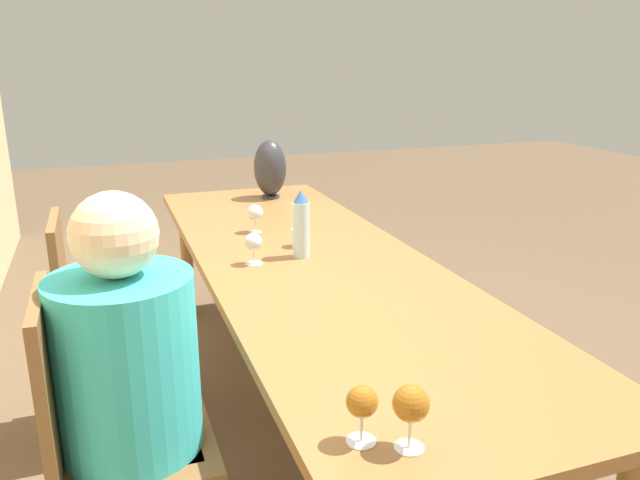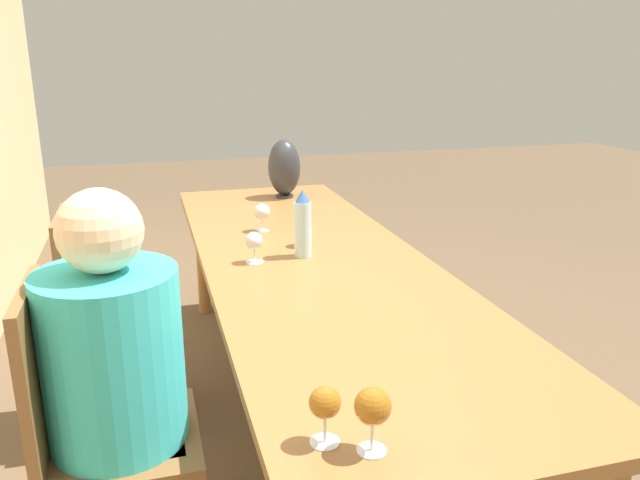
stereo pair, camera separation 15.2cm
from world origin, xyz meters
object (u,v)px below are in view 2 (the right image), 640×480
object	(u,v)px
wine_glass_1	(325,404)
water_tumbler	(304,237)
wine_glass_3	(262,212)
person_near	(122,382)
water_bottle	(303,225)
vase	(284,168)
wine_glass_2	(373,407)
chair_far	(106,316)
wine_glass_0	(254,242)
chair_near	(93,427)

from	to	relation	value
wine_glass_1	water_tumbler	bearing A→B (deg)	-12.58
wine_glass_3	person_near	distance (m)	1.25
water_bottle	vase	bearing A→B (deg)	-8.77
wine_glass_3	wine_glass_2	bearing A→B (deg)	176.82
wine_glass_3	wine_glass_1	bearing A→B (deg)	173.79
wine_glass_1	chair_far	xyz separation A→B (m)	(1.38, 0.52, -0.32)
water_bottle	wine_glass_2	bearing A→B (deg)	171.95
person_near	wine_glass_3	bearing A→B (deg)	-29.61
wine_glass_1	wine_glass_3	bearing A→B (deg)	-6.21
water_bottle	person_near	world-z (taller)	person_near
water_tumbler	wine_glass_3	distance (m)	0.31
water_tumbler	water_bottle	bearing A→B (deg)	164.09
vase	wine_glass_3	xyz separation A→B (m)	(-0.66, 0.25, -0.08)
water_bottle	wine_glass_2	world-z (taller)	water_bottle
wine_glass_3	person_near	world-z (taller)	person_near
vase	wine_glass_3	bearing A→B (deg)	159.06
water_tumbler	wine_glass_1	bearing A→B (deg)	167.42
water_tumbler	wine_glass_2	xyz separation A→B (m)	(-1.42, 0.22, 0.06)
wine_glass_0	wine_glass_2	world-z (taller)	wine_glass_2
vase	wine_glass_3	distance (m)	0.71
water_bottle	person_near	size ratio (longest dim) A/B	0.23
water_tumbler	vase	world-z (taller)	vase
wine_glass_3	chair_near	size ratio (longest dim) A/B	0.14
wine_glass_3	chair_far	xyz separation A→B (m)	(-0.26, 0.70, -0.32)
wine_glass_0	wine_glass_2	xyz separation A→B (m)	(-1.26, -0.02, 0.02)
chair_far	chair_near	bearing A→B (deg)	180.00
water_bottle	water_tumbler	xyz separation A→B (m)	(0.14, -0.04, -0.09)
vase	wine_glass_0	size ratio (longest dim) A/B	2.64
wine_glass_0	chair_far	distance (m)	0.69
water_bottle	wine_glass_3	distance (m)	0.42
chair_near	wine_glass_0	bearing A→B (deg)	-42.55
wine_glass_0	wine_glass_3	distance (m)	0.45
vase	person_near	distance (m)	1.95
wine_glass_3	person_near	bearing A→B (deg)	150.39
wine_glass_0	water_tumbler	bearing A→B (deg)	-56.57
vase	chair_far	size ratio (longest dim) A/B	0.35
chair_far	water_bottle	bearing A→B (deg)	-100.71
wine_glass_1	wine_glass_2	world-z (taller)	wine_glass_2
water_tumbler	vase	bearing A→B (deg)	-7.71
wine_glass_0	wine_glass_1	xyz separation A→B (m)	(-1.21, 0.06, 0.01)
water_tumbler	wine_glass_3	xyz separation A→B (m)	(0.28, 0.13, 0.05)
wine_glass_3	person_near	xyz separation A→B (m)	(-1.07, 0.61, -0.19)
water_bottle	wine_glass_1	size ratio (longest dim) A/B	2.11
water_bottle	wine_glass_2	size ratio (longest dim) A/B	1.91
chair_near	water_tumbler	bearing A→B (deg)	-46.05
wine_glass_1	chair_near	distance (m)	0.84
vase	wine_glass_1	bearing A→B (deg)	169.38
wine_glass_0	wine_glass_1	world-z (taller)	wine_glass_1
water_tumbler	wine_glass_2	world-z (taller)	wine_glass_2
wine_glass_1	wine_glass_0	bearing A→B (deg)	-3.03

